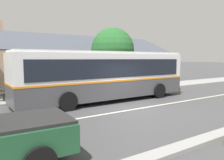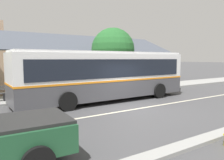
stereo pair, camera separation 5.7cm
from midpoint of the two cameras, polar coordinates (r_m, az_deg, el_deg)
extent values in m
plane|color=#424244|center=(11.91, 7.01, -7.44)|extent=(300.00, 300.00, 0.00)
cube|color=gray|center=(16.83, -6.35, -3.34)|extent=(60.00, 3.00, 0.15)
cube|color=beige|center=(11.91, 7.01, -7.42)|extent=(60.00, 0.16, 0.01)
cube|color=tan|center=(24.07, -12.16, 2.99)|extent=(22.03, 9.95, 3.27)
cube|color=#424751|center=(21.80, -9.90, 9.58)|extent=(22.63, 5.03, 2.05)
cube|color=#424751|center=(26.42, -14.26, 8.78)|extent=(22.63, 5.03, 2.05)
cube|color=black|center=(23.94, 9.95, 3.41)|extent=(1.10, 0.06, 1.30)
cube|color=#4C3323|center=(21.21, 1.21, 1.19)|extent=(1.00, 0.06, 2.10)
cube|color=#47474C|center=(13.93, -1.49, -2.16)|extent=(11.36, 2.63, 1.05)
cube|color=orange|center=(13.87, -1.50, 0.18)|extent=(11.38, 2.65, 0.10)
cube|color=white|center=(13.81, -1.51, 3.64)|extent=(11.36, 2.63, 1.57)
cube|color=white|center=(13.81, -1.52, 7.16)|extent=(11.13, 2.50, 0.12)
cube|color=black|center=(14.90, -4.13, 3.39)|extent=(10.42, 0.15, 1.07)
cube|color=black|center=(12.77, 1.55, 3.04)|extent=(10.42, 0.15, 1.07)
cube|color=black|center=(17.54, 14.39, 3.56)|extent=(0.06, 2.20, 1.07)
cube|color=black|center=(17.53, 14.45, 6.00)|extent=(0.06, 1.75, 0.24)
cube|color=black|center=(17.69, 14.30, -1.98)|extent=(0.11, 2.50, 0.28)
cube|color=#197233|center=(14.36, -9.01, -2.00)|extent=(3.17, 0.07, 0.73)
cube|color=black|center=(17.56, 8.48, 1.55)|extent=(0.90, 0.04, 2.37)
cylinder|color=black|center=(17.04, 6.23, -1.78)|extent=(1.00, 0.29, 1.00)
cylinder|color=black|center=(15.24, 12.32, -2.75)|extent=(1.00, 0.29, 1.00)
cylinder|color=black|center=(13.76, -15.39, -3.71)|extent=(1.00, 0.29, 1.00)
cylinder|color=black|center=(11.46, -11.36, -5.47)|extent=(1.00, 0.29, 1.00)
cube|color=black|center=(6.07, -21.90, -9.68)|extent=(2.29, 1.85, 0.08)
cylinder|color=black|center=(7.22, -21.85, -13.35)|extent=(0.77, 0.29, 0.76)
cube|color=black|center=(14.72, -26.27, -3.99)|extent=(0.08, 0.43, 0.45)
cylinder|color=#4C3828|center=(19.16, 0.33, 0.96)|extent=(0.32, 0.32, 2.27)
sphere|color=#235B28|center=(19.11, 0.34, 7.98)|extent=(3.73, 3.73, 3.73)
camera|label=1|loc=(0.03, -89.88, 0.01)|focal=35.00mm
camera|label=2|loc=(0.03, 90.12, -0.01)|focal=35.00mm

